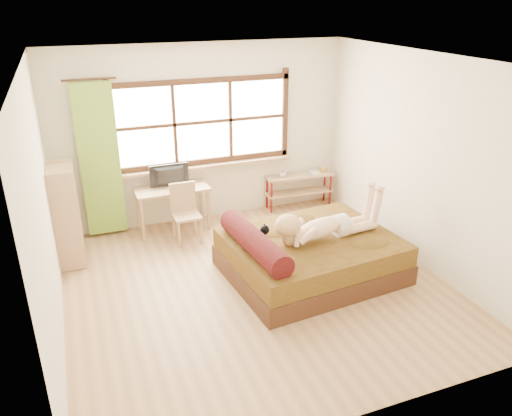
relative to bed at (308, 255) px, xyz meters
name	(u,v)px	position (x,y,z in m)	size (l,w,h in m)	color
floor	(256,286)	(-0.71, -0.02, -0.28)	(4.50, 4.50, 0.00)	#9E754C
ceiling	(256,60)	(-0.71, -0.02, 2.42)	(4.50, 4.50, 0.00)	white
wall_back	(203,135)	(-0.71, 2.23, 1.07)	(4.50, 4.50, 0.00)	silver
wall_front	(365,282)	(-0.71, -2.27, 1.07)	(4.50, 4.50, 0.00)	silver
wall_left	(43,212)	(-2.96, -0.02, 1.07)	(4.50, 4.50, 0.00)	silver
wall_right	(420,161)	(1.54, -0.02, 1.07)	(4.50, 4.50, 0.00)	silver
window	(203,125)	(-0.71, 2.20, 1.23)	(2.80, 0.16, 1.46)	#FFEDBF
curtain	(100,161)	(-2.26, 2.11, 0.87)	(0.55, 0.10, 2.20)	olive
bed	(308,255)	(0.00, 0.00, 0.00)	(2.20, 1.83, 0.78)	#361F10
woman	(326,215)	(0.20, -0.05, 0.54)	(1.44, 0.41, 0.62)	beige
kitten	(255,235)	(-0.67, 0.10, 0.36)	(0.31, 0.12, 0.25)	black
desk	(172,194)	(-1.30, 1.93, 0.31)	(1.09, 0.51, 0.68)	#9F7F56
monitor	(170,176)	(-1.30, 1.98, 0.56)	(0.58, 0.08, 0.33)	black
chair	(185,209)	(-1.20, 1.56, 0.19)	(0.38, 0.38, 0.85)	#9F7F56
pipe_shelf	(300,183)	(0.87, 2.05, 0.14)	(1.16, 0.35, 0.65)	#9F7F56
cup	(283,174)	(0.55, 2.05, 0.34)	(0.11, 0.11, 0.09)	gray
book	(310,173)	(1.05, 2.05, 0.30)	(0.16, 0.22, 0.02)	gray
bookshelf	(67,215)	(-2.79, 1.44, 0.40)	(0.33, 0.58, 1.33)	#9F7F56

